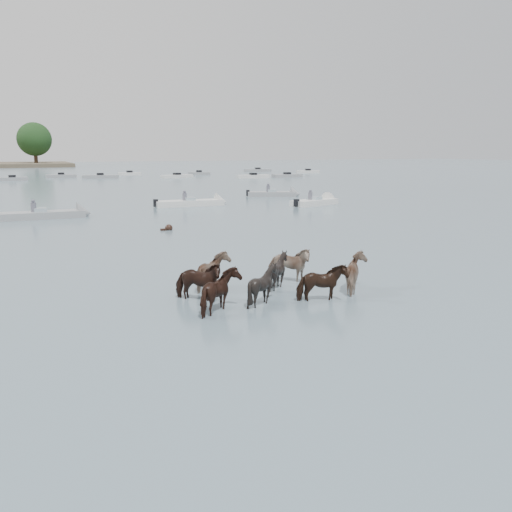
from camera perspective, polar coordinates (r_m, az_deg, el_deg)
name	(u,v)px	position (r m, az deg, el deg)	size (l,w,h in m)	color
ground	(227,311)	(15.32, -3.18, -6.01)	(400.00, 400.00, 0.00)	slate
pony_herd	(269,279)	(16.82, 1.45, -2.46)	(6.73, 4.21, 1.38)	black
swimming_pony	(168,228)	(31.00, -9.52, 2.97)	(0.72, 0.44, 0.44)	black
motorboat_b	(53,215)	(38.72, -21.14, 4.22)	(6.33, 1.68, 1.92)	gray
motorboat_c	(199,203)	(44.43, -6.23, 5.75)	(6.29, 1.88, 1.92)	silver
motorboat_d	(320,202)	(45.32, 6.94, 5.85)	(5.13, 3.07, 1.92)	silver
motorboat_e	(279,194)	(52.99, 2.54, 6.73)	(5.44, 3.52, 1.92)	gray
distant_flotilla	(56,178)	(88.58, -20.84, 7.92)	(102.52, 28.10, 0.93)	gray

